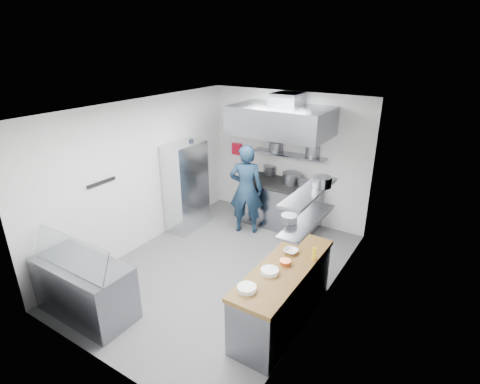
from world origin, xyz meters
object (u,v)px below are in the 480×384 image
Objects in this scene: chef at (246,189)px; display_case at (85,288)px; wire_rack at (186,187)px; gas_range at (281,205)px.

display_case is (-0.62, -3.44, -0.51)m from chef.
wire_rack is 1.23× the size of display_case.
wire_rack is (-1.63, -1.17, 0.48)m from gas_range.
wire_rack is at bearing -0.11° from chef.
chef is at bearing 24.02° from wire_rack.
chef reaches higher than display_case.
chef is at bearing 79.85° from display_case.
gas_range is 0.86× the size of chef.
chef is 1.25m from wire_rack.
chef reaches higher than gas_range.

